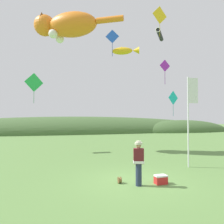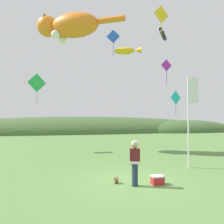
% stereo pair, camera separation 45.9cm
% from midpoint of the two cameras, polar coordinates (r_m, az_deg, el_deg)
% --- Properties ---
extents(ground_plane, '(120.00, 120.00, 0.00)m').
position_cam_midpoint_polar(ground_plane, '(9.62, 6.87, -17.77)').
color(ground_plane, '#5B8442').
extents(distant_hill_ridge, '(58.61, 11.07, 5.56)m').
position_cam_midpoint_polar(distant_hill_ridge, '(38.45, -3.99, -5.34)').
color(distant_hill_ridge, '#426033').
rests_on(distant_hill_ridge, ground).
extents(festival_attendant, '(0.48, 0.37, 1.77)m').
position_cam_midpoint_polar(festival_attendant, '(8.92, 7.49, -12.78)').
color(festival_attendant, '#232D47').
rests_on(festival_attendant, ground).
extents(kite_spool, '(0.12, 0.27, 0.27)m').
position_cam_midpoint_polar(kite_spool, '(9.40, 2.55, -17.34)').
color(kite_spool, olive).
rests_on(kite_spool, ground).
extents(picnic_cooler, '(0.51, 0.36, 0.36)m').
position_cam_midpoint_polar(picnic_cooler, '(9.47, 13.22, -16.88)').
color(picnic_cooler, red).
rests_on(picnic_cooler, ground).
extents(festival_banner_pole, '(0.66, 0.08, 4.94)m').
position_cam_midpoint_polar(festival_banner_pole, '(12.62, 20.82, 1.06)').
color(festival_banner_pole, silver).
rests_on(festival_banner_pole, ground).
extents(kite_giant_cat, '(6.98, 4.31, 2.33)m').
position_cam_midpoint_polar(kite_giant_cat, '(19.79, -10.52, 21.17)').
color(kite_giant_cat, orange).
extents(kite_fish_windsock, '(2.33, 1.42, 0.70)m').
position_cam_midpoint_polar(kite_fish_windsock, '(18.91, 4.75, 15.69)').
color(kite_fish_windsock, gold).
extents(kite_tube_streamer, '(1.78, 2.35, 0.44)m').
position_cam_midpoint_polar(kite_tube_streamer, '(21.62, 13.75, 19.17)').
color(kite_tube_streamer, black).
extents(kite_diamond_violet, '(0.86, 0.12, 1.76)m').
position_cam_midpoint_polar(kite_diamond_violet, '(16.10, 14.84, 11.62)').
color(kite_diamond_violet, purple).
extents(kite_diamond_gold, '(1.28, 0.33, 2.21)m').
position_cam_midpoint_polar(kite_diamond_gold, '(17.49, 13.55, 23.51)').
color(kite_diamond_gold, yellow).
extents(kite_diamond_green, '(1.38, 0.66, 2.42)m').
position_cam_midpoint_polar(kite_diamond_green, '(18.69, -18.38, 7.21)').
color(kite_diamond_green, green).
extents(kite_diamond_teal, '(1.08, 0.42, 2.04)m').
position_cam_midpoint_polar(kite_diamond_teal, '(18.21, 17.01, 3.55)').
color(kite_diamond_teal, '#19BFBF').
extents(kite_diamond_blue, '(0.90, 0.31, 1.84)m').
position_cam_midpoint_polar(kite_diamond_blue, '(15.90, 1.20, 19.04)').
color(kite_diamond_blue, blue).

